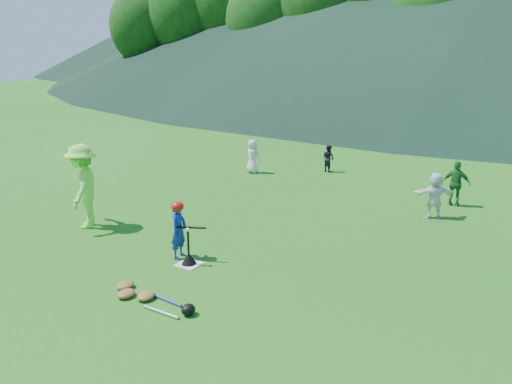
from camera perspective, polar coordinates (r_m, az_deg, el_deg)
ground at (r=10.10m, az=-7.65°, el=-8.22°), size 120.00×120.00×0.00m
home_plate at (r=10.10m, az=-7.65°, el=-8.17°), size 0.45×0.45×0.02m
baseball at (r=9.83m, az=-7.81°, el=-4.29°), size 0.08×0.08×0.08m
batter_child at (r=10.25m, az=-8.83°, el=-4.37°), size 0.35×0.47×1.18m
adult_coach at (r=12.46m, az=-19.15°, el=0.61°), size 1.38×1.49×2.01m
fielder_a at (r=17.23m, az=-0.39°, el=4.10°), size 0.61×0.44×1.17m
fielder_b at (r=17.63m, az=8.27°, el=3.83°), size 0.56×0.51×0.94m
fielder_c at (r=14.57m, az=21.90°, el=0.89°), size 0.75×0.37×1.24m
fielder_d at (r=13.32m, az=19.74°, el=-0.36°), size 1.10×0.91×1.18m
batting_tee at (r=10.05m, az=-7.68°, el=-7.55°), size 0.30×0.30×0.68m
batter_gear at (r=10.08m, az=-8.83°, el=-1.85°), size 0.72×0.30×0.54m
equipment_pile at (r=8.89m, az=-12.53°, el=-11.54°), size 1.80×0.56×0.19m
outfield_fence at (r=35.70m, az=22.66°, el=9.21°), size 70.07×0.08×1.33m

